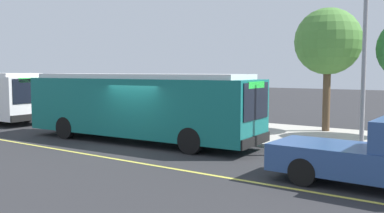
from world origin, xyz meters
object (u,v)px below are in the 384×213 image
object	(u,v)px
transit_bus_main	(139,105)
route_sign_post	(248,97)
pedestrian_commuter	(225,113)
waiting_bench	(224,118)

from	to	relation	value
transit_bus_main	route_sign_post	world-z (taller)	same
route_sign_post	pedestrian_commuter	world-z (taller)	route_sign_post
waiting_bench	route_sign_post	distance (m)	4.13
transit_bus_main	pedestrian_commuter	distance (m)	4.19
pedestrian_commuter	route_sign_post	bearing A→B (deg)	-26.39
waiting_bench	route_sign_post	bearing A→B (deg)	-44.17
pedestrian_commuter	waiting_bench	bearing A→B (deg)	121.54
waiting_bench	pedestrian_commuter	xyz separation A→B (m)	(1.18, -1.92, 0.48)
transit_bus_main	waiting_bench	size ratio (longest dim) A/B	6.99
transit_bus_main	route_sign_post	distance (m)	4.74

